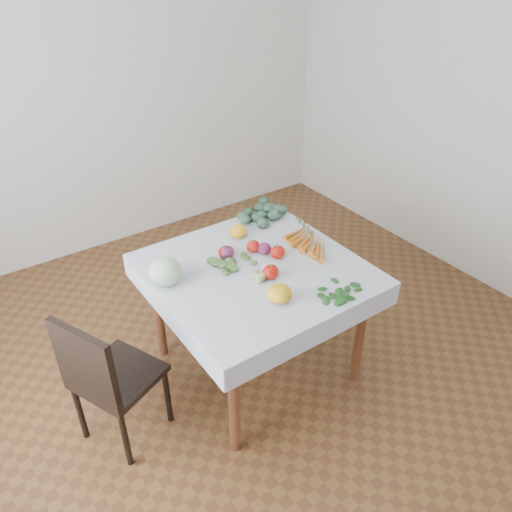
{
  "coord_description": "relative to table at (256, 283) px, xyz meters",
  "views": [
    {
      "loc": [
        -1.32,
        -1.9,
        2.34
      ],
      "look_at": [
        0.01,
        0.02,
        0.82
      ],
      "focal_mm": 35.0,
      "sensor_mm": 36.0,
      "label": 1
    }
  ],
  "objects": [
    {
      "name": "basil_bunch",
      "position": [
        0.22,
        -0.41,
        0.11
      ],
      "size": [
        0.29,
        0.21,
        0.01
      ],
      "color": "#1C5A1C",
      "rests_on": "tablecloth"
    },
    {
      "name": "tomato_b",
      "position": [
        -0.08,
        0.2,
        0.14
      ],
      "size": [
        0.1,
        0.1,
        0.07
      ],
      "primitive_type": "ellipsoid",
      "rotation": [
        0.0,
        0.0,
        -0.43
      ],
      "color": "#B2150B",
      "rests_on": "tablecloth"
    },
    {
      "name": "back_wall",
      "position": [
        0.0,
        2.0,
        0.7
      ],
      "size": [
        4.0,
        0.04,
        2.7
      ],
      "primitive_type": "cube",
      "color": "silver",
      "rests_on": "ground"
    },
    {
      "name": "onion_b",
      "position": [
        0.13,
        0.1,
        0.14
      ],
      "size": [
        0.1,
        0.1,
        0.07
      ],
      "primitive_type": "ellipsoid",
      "rotation": [
        0.0,
        0.0,
        0.22
      ],
      "color": "#4F163A",
      "rests_on": "tablecloth"
    },
    {
      "name": "heirloom_back",
      "position": [
        0.1,
        0.34,
        0.14
      ],
      "size": [
        0.14,
        0.14,
        0.08
      ],
      "primitive_type": "ellipsoid",
      "rotation": [
        0.0,
        0.0,
        -0.24
      ],
      "color": "yellow",
      "rests_on": "tablecloth"
    },
    {
      "name": "carrot_bunch",
      "position": [
        0.41,
        0.03,
        0.12
      ],
      "size": [
        0.23,
        0.39,
        0.03
      ],
      "color": "orange",
      "rests_on": "tablecloth"
    },
    {
      "name": "tomato_c",
      "position": [
        0.01,
        -0.12,
        0.14
      ],
      "size": [
        0.1,
        0.1,
        0.08
      ],
      "primitive_type": "ellipsoid",
      "rotation": [
        0.0,
        0.0,
        -0.08
      ],
      "color": "#B2150B",
      "rests_on": "tablecloth"
    },
    {
      "name": "dill_bunch",
      "position": [
        -0.09,
        0.1,
        0.11
      ],
      "size": [
        0.24,
        0.19,
        0.02
      ],
      "color": "#527C39",
      "rests_on": "tablecloth"
    },
    {
      "name": "chair",
      "position": [
        -0.94,
        -0.02,
        -0.17
      ],
      "size": [
        0.5,
        0.5,
        0.85
      ],
      "color": "black",
      "rests_on": "ground"
    },
    {
      "name": "tomato_d",
      "position": [
        0.09,
        0.15,
        0.14
      ],
      "size": [
        0.1,
        0.1,
        0.07
      ],
      "primitive_type": "ellipsoid",
      "rotation": [
        0.0,
        0.0,
        -0.21
      ],
      "color": "#B2150B",
      "rests_on": "tablecloth"
    },
    {
      "name": "onion_a",
      "position": [
        -0.07,
        0.19,
        0.14
      ],
      "size": [
        0.09,
        0.09,
        0.07
      ],
      "primitive_type": "ellipsoid",
      "rotation": [
        0.0,
        0.0,
        0.05
      ],
      "color": "#4F163A",
      "rests_on": "tablecloth"
    },
    {
      "name": "kale_bunch",
      "position": [
        0.38,
        0.47,
        0.13
      ],
      "size": [
        0.38,
        0.32,
        0.05
      ],
      "color": "#375A41",
      "rests_on": "tablecloth"
    },
    {
      "name": "tomato_a",
      "position": [
        0.16,
        0.01,
        0.14
      ],
      "size": [
        0.09,
        0.09,
        0.08
      ],
      "primitive_type": "ellipsoid",
      "rotation": [
        0.0,
        0.0,
        -0.08
      ],
      "color": "#B2150B",
      "rests_on": "tablecloth"
    },
    {
      "name": "tablecloth",
      "position": [
        0.0,
        0.0,
        0.1
      ],
      "size": [
        1.12,
        1.12,
        0.01
      ],
      "primitive_type": "cube",
      "color": "white",
      "rests_on": "table"
    },
    {
      "name": "cabbage",
      "position": [
        -0.48,
        0.15,
        0.18
      ],
      "size": [
        0.23,
        0.23,
        0.16
      ],
      "primitive_type": "ellipsoid",
      "rotation": [
        0.0,
        0.0,
        -0.38
      ],
      "color": "beige",
      "rests_on": "tablecloth"
    },
    {
      "name": "ground",
      "position": [
        0.0,
        0.0,
        -0.65
      ],
      "size": [
        4.0,
        4.0,
        0.0
      ],
      "primitive_type": "plane",
      "color": "brown"
    },
    {
      "name": "table",
      "position": [
        0.0,
        0.0,
        0.0
      ],
      "size": [
        1.0,
        1.0,
        0.75
      ],
      "color": "brown",
      "rests_on": "ground"
    },
    {
      "name": "tomatillo_cluster",
      "position": [
        -0.04,
        -0.12,
        0.12
      ],
      "size": [
        0.08,
        0.11,
        0.04
      ],
      "color": "tan",
      "rests_on": "tablecloth"
    },
    {
      "name": "heirloom_front",
      "position": [
        -0.07,
        -0.31,
        0.15
      ],
      "size": [
        0.16,
        0.16,
        0.09
      ],
      "primitive_type": "ellipsoid",
      "rotation": [
        0.0,
        0.0,
        -0.23
      ],
      "color": "yellow",
      "rests_on": "tablecloth"
    }
  ]
}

